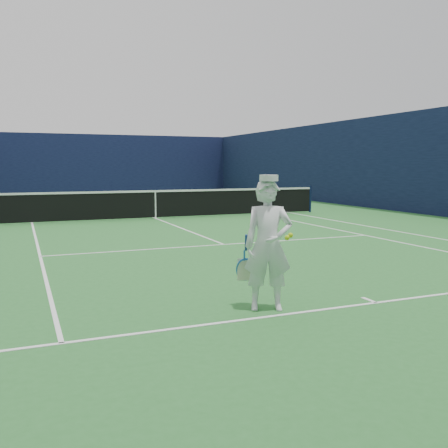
# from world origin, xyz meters

# --- Properties ---
(ground) EXTENTS (80.00, 80.00, 0.00)m
(ground) POSITION_xyz_m (0.00, 0.00, 0.00)
(ground) COLOR #2A6E2D
(ground) RESTS_ON ground
(court_markings) EXTENTS (11.03, 23.83, 0.01)m
(court_markings) POSITION_xyz_m (0.00, 0.00, 0.00)
(court_markings) COLOR white
(court_markings) RESTS_ON ground
(windscreen_fence) EXTENTS (20.12, 36.12, 4.00)m
(windscreen_fence) POSITION_xyz_m (0.00, 0.00, 2.00)
(windscreen_fence) COLOR #0E1234
(windscreen_fence) RESTS_ON ground
(tennis_net) EXTENTS (12.88, 0.09, 1.07)m
(tennis_net) POSITION_xyz_m (0.00, 0.00, 0.55)
(tennis_net) COLOR #141E4C
(tennis_net) RESTS_ON ground
(tennis_player) EXTENTS (0.72, 0.69, 1.76)m
(tennis_player) POSITION_xyz_m (-1.51, -11.57, 0.86)
(tennis_player) COLOR white
(tennis_player) RESTS_ON ground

